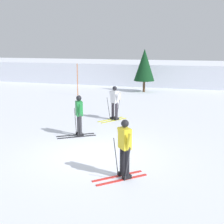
{
  "coord_description": "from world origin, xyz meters",
  "views": [
    {
      "loc": [
        3.4,
        -9.45,
        3.74
      ],
      "look_at": [
        -0.24,
        2.7,
        0.9
      ],
      "focal_mm": 48.65,
      "sensor_mm": 36.0,
      "label": 1
    }
  ],
  "objects_px": {
    "skier_green": "(79,114)",
    "skier_yellow": "(124,147)",
    "skier_white": "(115,101)",
    "conifer_far_left": "(144,65)",
    "trail_marker_pole": "(77,80)"
  },
  "relations": [
    {
      "from": "skier_white",
      "to": "trail_marker_pole",
      "type": "bearing_deg",
      "value": 126.5
    },
    {
      "from": "skier_white",
      "to": "conifer_far_left",
      "type": "distance_m",
      "value": 9.57
    },
    {
      "from": "trail_marker_pole",
      "to": "conifer_far_left",
      "type": "bearing_deg",
      "value": 34.61
    },
    {
      "from": "skier_green",
      "to": "skier_yellow",
      "type": "distance_m",
      "value": 4.39
    },
    {
      "from": "skier_yellow",
      "to": "conifer_far_left",
      "type": "bearing_deg",
      "value": 98.84
    },
    {
      "from": "skier_white",
      "to": "skier_yellow",
      "type": "relative_size",
      "value": 1.0
    },
    {
      "from": "trail_marker_pole",
      "to": "skier_white",
      "type": "bearing_deg",
      "value": -53.5
    },
    {
      "from": "skier_white",
      "to": "trail_marker_pole",
      "type": "height_order",
      "value": "trail_marker_pole"
    },
    {
      "from": "skier_yellow",
      "to": "skier_green",
      "type": "bearing_deg",
      "value": 129.59
    },
    {
      "from": "skier_white",
      "to": "skier_green",
      "type": "height_order",
      "value": "same"
    },
    {
      "from": "skier_green",
      "to": "trail_marker_pole",
      "type": "distance_m",
      "value": 10.39
    },
    {
      "from": "skier_white",
      "to": "skier_green",
      "type": "xyz_separation_m",
      "value": [
        -0.65,
        -3.1,
        -0.04
      ]
    },
    {
      "from": "skier_green",
      "to": "skier_yellow",
      "type": "bearing_deg",
      "value": -50.41
    },
    {
      "from": "skier_white",
      "to": "skier_yellow",
      "type": "distance_m",
      "value": 6.84
    },
    {
      "from": "skier_green",
      "to": "skier_yellow",
      "type": "height_order",
      "value": "same"
    }
  ]
}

